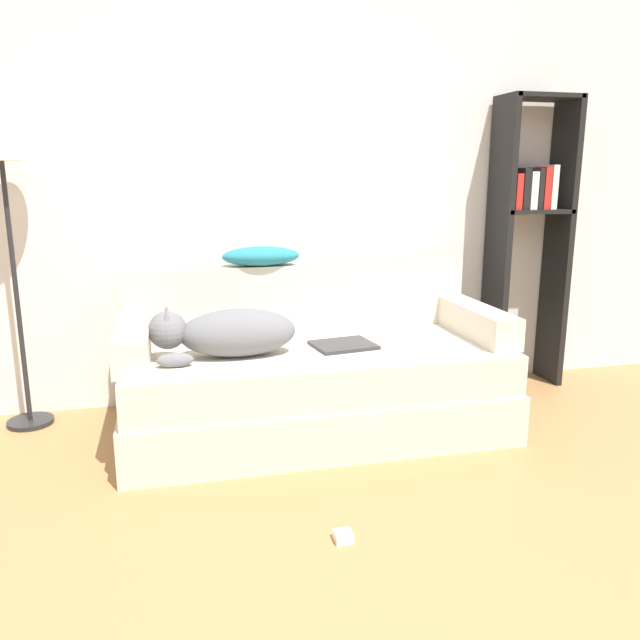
{
  "coord_description": "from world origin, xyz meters",
  "views": [
    {
      "loc": [
        -0.7,
        -0.68,
        1.25
      ],
      "look_at": [
        -0.03,
        2.09,
        0.59
      ],
      "focal_mm": 35.0,
      "sensor_mm": 36.0,
      "label": 1
    }
  ],
  "objects_px": {
    "bookshelf": "(529,224)",
    "throw_pillow": "(261,256)",
    "couch": "(315,389)",
    "laptop": "(343,345)",
    "floor_lamp": "(3,176)",
    "dog": "(226,333)",
    "power_adapter": "(343,536)"
  },
  "relations": [
    {
      "from": "couch",
      "to": "throw_pillow",
      "type": "relative_size",
      "value": 4.59
    },
    {
      "from": "bookshelf",
      "to": "floor_lamp",
      "type": "bearing_deg",
      "value": -179.74
    },
    {
      "from": "couch",
      "to": "power_adapter",
      "type": "distance_m",
      "value": 1.01
    },
    {
      "from": "dog",
      "to": "throw_pillow",
      "type": "distance_m",
      "value": 0.57
    },
    {
      "from": "laptop",
      "to": "couch",
      "type": "bearing_deg",
      "value": 148.38
    },
    {
      "from": "throw_pillow",
      "to": "floor_lamp",
      "type": "xyz_separation_m",
      "value": [
        -1.21,
        0.07,
        0.41
      ]
    },
    {
      "from": "couch",
      "to": "floor_lamp",
      "type": "xyz_separation_m",
      "value": [
        -1.42,
        0.42,
        1.03
      ]
    },
    {
      "from": "couch",
      "to": "bookshelf",
      "type": "relative_size",
      "value": 1.09
    },
    {
      "from": "couch",
      "to": "floor_lamp",
      "type": "height_order",
      "value": "floor_lamp"
    },
    {
      "from": "dog",
      "to": "laptop",
      "type": "bearing_deg",
      "value": 3.97
    },
    {
      "from": "couch",
      "to": "dog",
      "type": "relative_size",
      "value": 2.79
    },
    {
      "from": "floor_lamp",
      "to": "power_adapter",
      "type": "bearing_deg",
      "value": -47.48
    },
    {
      "from": "laptop",
      "to": "floor_lamp",
      "type": "xyz_separation_m",
      "value": [
        -1.54,
        0.47,
        0.8
      ]
    },
    {
      "from": "bookshelf",
      "to": "couch",
      "type": "bearing_deg",
      "value": -162.77
    },
    {
      "from": "floor_lamp",
      "to": "throw_pillow",
      "type": "bearing_deg",
      "value": -3.48
    },
    {
      "from": "bookshelf",
      "to": "floor_lamp",
      "type": "relative_size",
      "value": 1.12
    },
    {
      "from": "throw_pillow",
      "to": "floor_lamp",
      "type": "bearing_deg",
      "value": 176.52
    },
    {
      "from": "couch",
      "to": "laptop",
      "type": "distance_m",
      "value": 0.27
    },
    {
      "from": "dog",
      "to": "bookshelf",
      "type": "height_order",
      "value": "bookshelf"
    },
    {
      "from": "power_adapter",
      "to": "dog",
      "type": "bearing_deg",
      "value": 109.15
    },
    {
      "from": "couch",
      "to": "laptop",
      "type": "bearing_deg",
      "value": -23.06
    },
    {
      "from": "throw_pillow",
      "to": "power_adapter",
      "type": "xyz_separation_m",
      "value": [
        0.08,
        -1.33,
        -0.83
      ]
    },
    {
      "from": "couch",
      "to": "bookshelf",
      "type": "distance_m",
      "value": 1.65
    },
    {
      "from": "throw_pillow",
      "to": "power_adapter",
      "type": "height_order",
      "value": "throw_pillow"
    },
    {
      "from": "bookshelf",
      "to": "floor_lamp",
      "type": "height_order",
      "value": "bookshelf"
    },
    {
      "from": "couch",
      "to": "dog",
      "type": "height_order",
      "value": "dog"
    },
    {
      "from": "bookshelf",
      "to": "floor_lamp",
      "type": "xyz_separation_m",
      "value": [
        -2.81,
        -0.01,
        0.27
      ]
    },
    {
      "from": "dog",
      "to": "floor_lamp",
      "type": "height_order",
      "value": "floor_lamp"
    },
    {
      "from": "bookshelf",
      "to": "throw_pillow",
      "type": "bearing_deg",
      "value": -176.93
    },
    {
      "from": "laptop",
      "to": "bookshelf",
      "type": "height_order",
      "value": "bookshelf"
    },
    {
      "from": "couch",
      "to": "dog",
      "type": "distance_m",
      "value": 0.56
    },
    {
      "from": "dog",
      "to": "power_adapter",
      "type": "xyz_separation_m",
      "value": [
        0.31,
        -0.89,
        -0.54
      ]
    }
  ]
}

